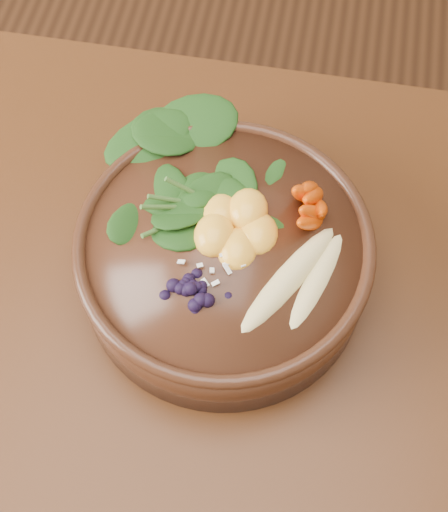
% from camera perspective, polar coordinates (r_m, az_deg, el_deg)
% --- Properties ---
extents(ground, '(4.00, 4.00, 0.00)m').
position_cam_1_polar(ground, '(1.49, -6.43, -18.43)').
color(ground, '#381E0F').
rests_on(ground, ground).
extents(dining_table, '(1.60, 0.90, 0.75)m').
position_cam_1_polar(dining_table, '(0.86, -10.84, -10.91)').
color(dining_table, '#331C0C').
rests_on(dining_table, ground).
extents(stoneware_bowl, '(0.40, 0.40, 0.08)m').
position_cam_1_polar(stoneware_bowl, '(0.76, -0.00, -0.36)').
color(stoneware_bowl, '#402315').
rests_on(stoneware_bowl, dining_table).
extents(kale_heap, '(0.25, 0.24, 0.05)m').
position_cam_1_polar(kale_heap, '(0.75, -0.55, 7.38)').
color(kale_heap, '#204A16').
rests_on(kale_heap, stoneware_bowl).
extents(carrot_cluster, '(0.08, 0.08, 0.08)m').
position_cam_1_polar(carrot_cluster, '(0.71, 7.32, 5.73)').
color(carrot_cluster, '#D33800').
rests_on(carrot_cluster, stoneware_bowl).
extents(banana_halves, '(0.12, 0.16, 0.03)m').
position_cam_1_polar(banana_halves, '(0.69, 6.43, -1.33)').
color(banana_halves, '#E0CC84').
rests_on(banana_halves, stoneware_bowl).
extents(mandarin_cluster, '(0.12, 0.12, 0.03)m').
position_cam_1_polar(mandarin_cluster, '(0.72, 0.95, 2.90)').
color(mandarin_cluster, '#FFAF2D').
rests_on(mandarin_cluster, stoneware_bowl).
extents(blueberry_pile, '(0.17, 0.15, 0.04)m').
position_cam_1_polar(blueberry_pile, '(0.68, -2.60, -2.07)').
color(blueberry_pile, black).
rests_on(blueberry_pile, stoneware_bowl).
extents(coconut_flakes, '(0.12, 0.11, 0.01)m').
position_cam_1_polar(coconut_flakes, '(0.71, -0.76, -0.01)').
color(coconut_flakes, white).
rests_on(coconut_flakes, stoneware_bowl).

